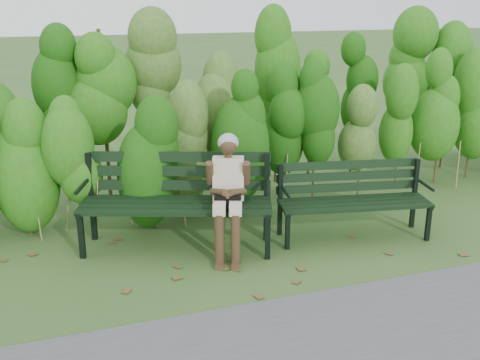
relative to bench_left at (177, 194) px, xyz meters
name	(u,v)px	position (x,y,z in m)	size (l,w,h in m)	color
ground	(251,256)	(0.66, -0.54, -0.60)	(80.00, 80.00, 0.00)	#2F5A20
hedge_band	(203,109)	(0.66, 1.32, 0.65)	(11.04, 1.67, 2.42)	#47381E
leaf_litter	(271,251)	(0.91, -0.50, -0.60)	(5.61, 2.21, 0.01)	brown
bench_left	(177,194)	(0.00, 0.00, 0.00)	(2.16, 1.31, 1.03)	black
bench_right	(352,194)	(1.96, -0.37, -0.10)	(1.77, 0.86, 0.85)	black
seated_woman	(228,186)	(0.46, -0.38, 0.15)	(0.53, 0.74, 1.30)	beige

